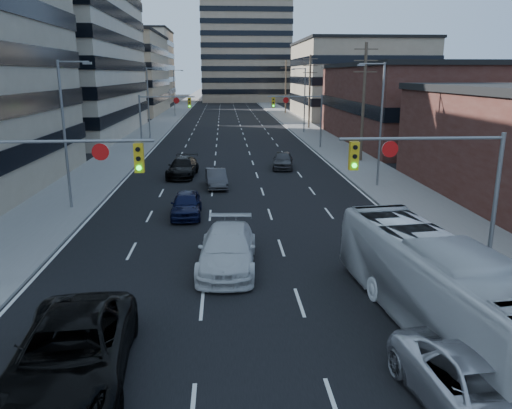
{
  "coord_description": "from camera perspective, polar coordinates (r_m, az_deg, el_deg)",
  "views": [
    {
      "loc": [
        -0.9,
        -10.81,
        8.21
      ],
      "look_at": [
        0.57,
        12.06,
        2.2
      ],
      "focal_mm": 35.0,
      "sensor_mm": 36.0,
      "label": 1
    }
  ],
  "objects": [
    {
      "name": "streetlight_right_near",
      "position": [
        37.66,
        13.89,
        9.47
      ],
      "size": [
        2.03,
        0.22,
        9.0
      ],
      "color": "slate",
      "rests_on": "ground"
    },
    {
      "name": "road_surface",
      "position": [
        141.05,
        -3.37,
        11.35
      ],
      "size": [
        18.0,
        300.0,
        0.02
      ],
      "primitive_type": "cube",
      "color": "black",
      "rests_on": "ground"
    },
    {
      "name": "streetlight_left_far",
      "position": [
        101.3,
        -9.25,
        12.73
      ],
      "size": [
        2.03,
        0.22,
        9.0
      ],
      "color": "slate",
      "rests_on": "ground"
    },
    {
      "name": "utility_pole_block",
      "position": [
        48.67,
        12.19,
        11.51
      ],
      "size": [
        2.2,
        0.28,
        11.0
      ],
      "color": "#4C3D2D",
      "rests_on": "ground"
    },
    {
      "name": "sedan_blue",
      "position": [
        29.83,
        -7.97,
        0.05
      ],
      "size": [
        1.82,
        4.36,
        1.47
      ],
      "primitive_type": "imported",
      "rotation": [
        0.0,
        0.0,
        0.02
      ],
      "color": "black",
      "rests_on": "ground"
    },
    {
      "name": "bg_block_left",
      "position": [
        153.24,
        -14.36,
        14.94
      ],
      "size": [
        24.0,
        24.0,
        20.0
      ],
      "primitive_type": "cube",
      "color": "#ADA089",
      "rests_on": "ground"
    },
    {
      "name": "bg_block_right",
      "position": [
        144.62,
        9.75,
        13.63
      ],
      "size": [
        22.0,
        22.0,
        12.0
      ],
      "primitive_type": "cube",
      "color": "gray",
      "rests_on": "ground"
    },
    {
      "name": "apartment_tower",
      "position": [
        162.29,
        -1.31,
        22.06
      ],
      "size": [
        26.0,
        26.0,
        58.0
      ],
      "primitive_type": "cube",
      "color": "gray",
      "rests_on": "ground"
    },
    {
      "name": "sedan_black_far",
      "position": [
        41.54,
        -8.37,
        4.23
      ],
      "size": [
        2.6,
        5.48,
        1.54
      ],
      "primitive_type": "imported",
      "rotation": [
        0.0,
        0.0,
        -0.08
      ],
      "color": "black",
      "rests_on": "ground"
    },
    {
      "name": "sidewalk_left",
      "position": [
        141.44,
        -8.13,
        11.26
      ],
      "size": [
        5.0,
        300.0,
        0.15
      ],
      "primitive_type": "cube",
      "color": "slate",
      "rests_on": "ground"
    },
    {
      "name": "storefront_right_mid",
      "position": [
        65.81,
        18.9,
        10.7
      ],
      "size": [
        20.0,
        30.0,
        9.0
      ],
      "primitive_type": "cube",
      "color": "#472119",
      "rests_on": "ground"
    },
    {
      "name": "office_right_far",
      "position": [
        102.15,
        11.34,
        13.75
      ],
      "size": [
        22.0,
        28.0,
        14.0
      ],
      "primitive_type": "cube",
      "color": "gray",
      "rests_on": "ground"
    },
    {
      "name": "silver_suv",
      "position": [
        13.92,
        24.41,
        -18.97
      ],
      "size": [
        3.24,
        5.97,
        1.59
      ],
      "primitive_type": "imported",
      "rotation": [
        0.0,
        0.0,
        0.11
      ],
      "color": "silver",
      "rests_on": "ground"
    },
    {
      "name": "office_left_mid",
      "position": [
        75.69,
        -25.11,
        17.78
      ],
      "size": [
        26.0,
        34.0,
        28.0
      ],
      "primitive_type": "cube",
      "color": "#ADA089",
      "rests_on": "ground"
    },
    {
      "name": "signal_near_right",
      "position": [
        20.94,
        19.93,
        3.12
      ],
      "size": [
        6.59,
        0.33,
        6.0
      ],
      "color": "slate",
      "rests_on": "ground"
    },
    {
      "name": "signal_far_right",
      "position": [
        56.6,
        5.14,
        10.68
      ],
      "size": [
        6.09,
        0.33,
        6.0
      ],
      "color": "slate",
      "rests_on": "ground"
    },
    {
      "name": "office_left_far",
      "position": [
        113.19,
        -15.94,
        14.06
      ],
      "size": [
        20.0,
        30.0,
        16.0
      ],
      "primitive_type": "cube",
      "color": "gray",
      "rests_on": "ground"
    },
    {
      "name": "sidewalk_right",
      "position": [
        141.59,
        1.38,
        11.41
      ],
      "size": [
        5.0,
        300.0,
        0.15
      ],
      "primitive_type": "cube",
      "color": "slate",
      "rests_on": "ground"
    },
    {
      "name": "streetlight_left_near",
      "position": [
        32.38,
        -20.83,
        8.16
      ],
      "size": [
        2.03,
        0.22,
        9.0
      ],
      "color": "slate",
      "rests_on": "ground"
    },
    {
      "name": "black_pickup",
      "position": [
        14.9,
        -20.37,
        -15.62
      ],
      "size": [
        3.54,
        6.81,
        1.83
      ],
      "primitive_type": "imported",
      "rotation": [
        0.0,
        0.0,
        0.08
      ],
      "color": "black",
      "rests_on": "ground"
    },
    {
      "name": "sedan_grey_center",
      "position": [
        37.31,
        -4.56,
        3.01
      ],
      "size": [
        1.79,
        4.23,
        1.36
      ],
      "primitive_type": "imported",
      "rotation": [
        0.0,
        0.0,
        0.09
      ],
      "color": "#353537",
      "rests_on": "ground"
    },
    {
      "name": "white_van",
      "position": [
        21.73,
        -3.27,
        -5.1
      ],
      "size": [
        2.79,
        6.08,
        1.72
      ],
      "primitive_type": "imported",
      "rotation": [
        0.0,
        0.0,
        -0.06
      ],
      "color": "silver",
      "rests_on": "ground"
    },
    {
      "name": "streetlight_right_far",
      "position": [
        71.76,
        5.46,
        12.12
      ],
      "size": [
        2.03,
        0.22,
        9.0
      ],
      "color": "slate",
      "rests_on": "ground"
    },
    {
      "name": "utility_pole_midblock",
      "position": [
        77.96,
        6.15,
        12.83
      ],
      "size": [
        2.2,
        0.28,
        11.0
      ],
      "color": "#4C3D2D",
      "rests_on": "ground"
    },
    {
      "name": "transit_bus",
      "position": [
        17.68,
        19.83,
        -8.44
      ],
      "size": [
        3.89,
        11.2,
        3.06
      ],
      "primitive_type": "imported",
      "rotation": [
        0.0,
        0.0,
        0.12
      ],
      "color": "silver",
      "rests_on": "ground"
    },
    {
      "name": "sedan_grey_right",
      "position": [
        44.8,
        3.09,
        5.09
      ],
      "size": [
        2.33,
        4.57,
        1.49
      ],
      "primitive_type": "imported",
      "rotation": [
        0.0,
        0.0,
        -0.13
      ],
      "color": "#38383A",
      "rests_on": "ground"
    },
    {
      "name": "utility_pole_distant",
      "position": [
        107.64,
        3.41,
        13.38
      ],
      "size": [
        2.2,
        0.28,
        11.0
      ],
      "color": "#4C3D2D",
      "rests_on": "ground"
    },
    {
      "name": "signal_far_left",
      "position": [
        56.35,
        -10.76,
        10.47
      ],
      "size": [
        6.09,
        0.33,
        6.0
      ],
      "color": "slate",
      "rests_on": "ground"
    },
    {
      "name": "signal_near_left",
      "position": [
        20.29,
        -22.47,
        2.53
      ],
      "size": [
        6.59,
        0.33,
        6.0
      ],
      "color": "slate",
      "rests_on": "ground"
    },
    {
      "name": "streetlight_left_mid",
      "position": [
        66.56,
        -12.08,
        11.67
      ],
      "size": [
        2.03,
        0.22,
        9.0
      ],
      "color": "slate",
      "rests_on": "ground"
    }
  ]
}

